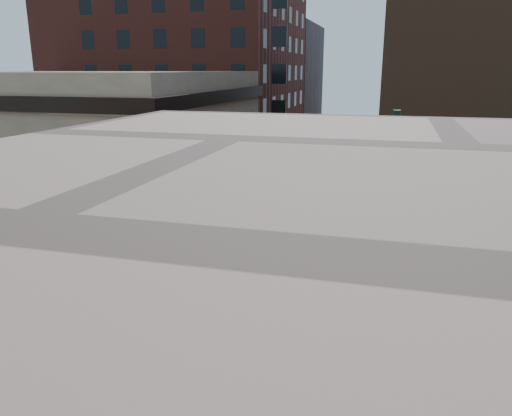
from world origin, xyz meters
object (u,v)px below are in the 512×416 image
Objects in this scene: parked_car_wfar at (280,152)px; pedestrian_b at (91,207)px; barrel_bank at (199,215)px; barricade_se_a at (383,361)px; pedestrian_a at (163,198)px; police_car at (225,238)px; pickup at (172,212)px; parked_car_wnear at (252,164)px; parked_car_enear at (341,168)px; barrel_road at (304,245)px; barricade_nw_a at (169,210)px.

pedestrian_b is at bearing -106.05° from parked_car_wfar.
barrel_bank is 0.91× the size of barricade_se_a.
barricade_se_a is at bearing -24.83° from pedestrian_a.
police_car is 2.88× the size of pedestrian_b.
pickup is at bearing 39.05° from barricade_se_a.
pedestrian_a reaches higher than parked_car_wnear.
parked_car_enear is 30.07m from barricade_se_a.
pedestrian_b is (-5.22, -17.61, 0.28)m from parked_car_wnear.
parked_car_wfar is at bearing 105.20° from barrel_road.
barrel_road is at bearing 85.66° from parked_car_enear.
barricade_nw_a is (4.22, 2.00, -0.46)m from pedestrian_b.
barrel_road is 10.58m from barricade_se_a.
pedestrian_a reaches higher than parked_car_wfar.
pedestrian_b is at bearing 48.63° from parked_car_enear.
parked_car_wfar is at bearing 11.19° from barricade_se_a.
barrel_road is at bearing -28.96° from pedestrian_b.
pedestrian_a is at bearing 50.04° from parked_car_enear.
barricade_nw_a is at bearing -31.65° from pedestrian_a.
barrel_bank is 2.07m from barricade_nw_a.
parked_car_enear is at bearing 76.58° from pedestrian_a.
police_car is at bearing -22.15° from pedestrian_a.
barrel_road is at bearing -12.09° from barricade_nw_a.
pedestrian_b is 1.60× the size of barrel_road.
pickup reaches higher than parked_car_enear.
barrel_road is (8.27, -19.57, -0.21)m from parked_car_wnear.
police_car is 8.82m from pedestrian_a.
pedestrian_a is 3.63m from barrel_bank.
pedestrian_a is (-2.99, -21.80, 0.23)m from parked_car_wfar.
parked_car_enear reaches higher than police_car.
parked_car_wfar is 38.76m from barricade_se_a.
barrel_bank is (0.20, -23.50, -0.19)m from parked_car_wfar.
parked_car_enear is at bearing 66.87° from barrel_bank.
parked_car_wnear is 2.82× the size of pedestrian_a.
pedestrian_b is (-3.10, -3.49, 0.10)m from pedestrian_a.
parked_car_wnear reaches higher than barrel_bank.
police_car is at bearing -35.90° from pedestrian_b.
barricade_se_a is at bearing -128.25° from pickup.
pedestrian_b is at bearing -110.21° from pedestrian_a.
pickup reaches higher than parked_car_wfar.
pedestrian_b is at bearing 171.71° from barrel_road.
barricade_se_a is (12.73, -12.63, -0.25)m from pickup.
police_car is 20.96m from parked_car_enear.
barricade_nw_a is (-2.06, 0.21, 0.06)m from barrel_bank.
barrel_road reaches higher than barrel_bank.
barrel_bank is at bearing 67.54° from police_car.
pedestrian_b reaches higher than parked_car_wfar.
barricade_nw_a is at bearing 55.57° from parked_car_enear.
police_car is 9.84m from pedestrian_b.
parked_car_wfar is 4.11× the size of barrel_bank.
parked_car_wfar is 3.74× the size of barricade_se_a.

